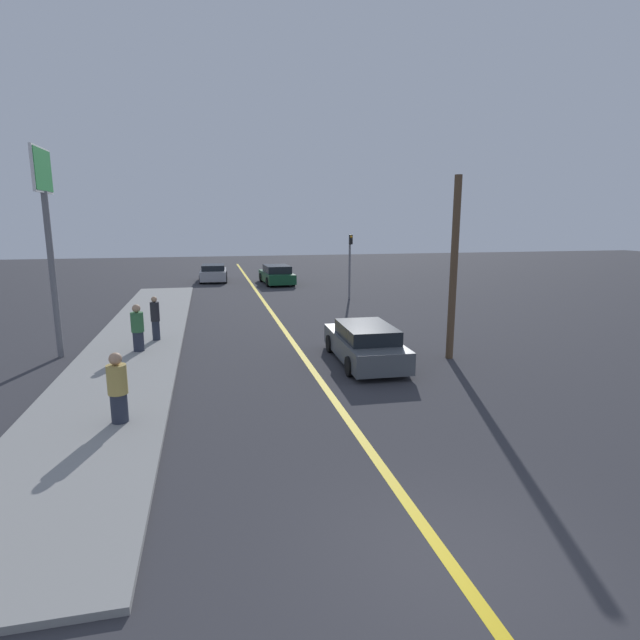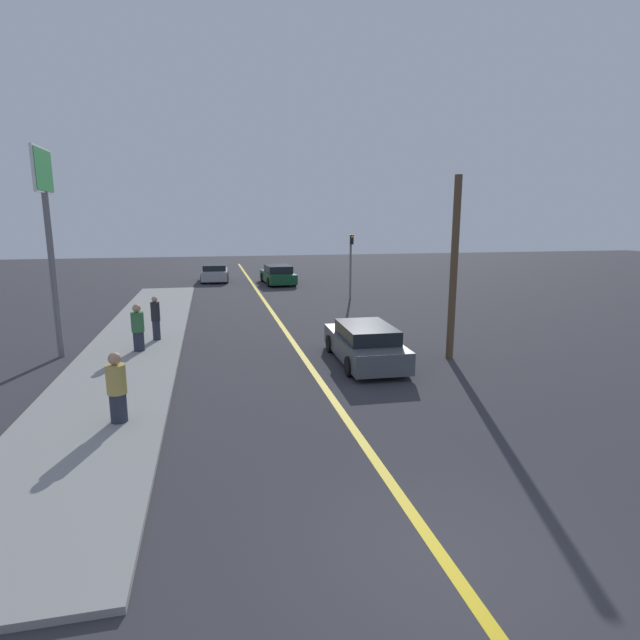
{
  "view_description": "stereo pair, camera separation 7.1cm",
  "coord_description": "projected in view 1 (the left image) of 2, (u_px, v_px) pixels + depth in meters",
  "views": [
    {
      "loc": [
        -3.01,
        -5.4,
        4.53
      ],
      "look_at": [
        0.61,
        10.72,
        1.22
      ],
      "focal_mm": 28.0,
      "sensor_mm": 36.0,
      "label": 1
    },
    {
      "loc": [
        -2.94,
        -5.41,
        4.53
      ],
      "look_at": [
        0.61,
        10.72,
        1.22
      ],
      "focal_mm": 28.0,
      "sensor_mm": 36.0,
      "label": 2
    }
  ],
  "objects": [
    {
      "name": "car_far_distant",
      "position": [
        214.0,
        273.0,
        37.6
      ],
      "size": [
        2.12,
        4.27,
        1.27
      ],
      "rotation": [
        0.0,
        0.0,
        -0.04
      ],
      "color": "#9E9EA3",
      "rests_on": "ground_plane"
    },
    {
      "name": "pedestrian_far_standing",
      "position": [
        155.0,
        318.0,
        18.61
      ],
      "size": [
        0.33,
        0.33,
        1.65
      ],
      "color": "#282D3D",
      "rests_on": "sidewalk_left"
    },
    {
      "name": "pedestrian_mid_group",
      "position": [
        138.0,
        328.0,
        17.04
      ],
      "size": [
        0.42,
        0.42,
        1.63
      ],
      "color": "#282D3D",
      "rests_on": "sidewalk_left"
    },
    {
      "name": "traffic_light",
      "position": [
        350.0,
        259.0,
        28.88
      ],
      "size": [
        0.18,
        0.4,
        3.73
      ],
      "color": "slate",
      "rests_on": "ground_plane"
    },
    {
      "name": "road_center_line",
      "position": [
        275.0,
        316.0,
        23.92
      ],
      "size": [
        0.2,
        60.0,
        0.01
      ],
      "color": "gold",
      "rests_on": "ground_plane"
    },
    {
      "name": "pedestrian_near_curb",
      "position": [
        118.0,
        388.0,
        10.99
      ],
      "size": [
        0.43,
        0.43,
        1.6
      ],
      "color": "#282D3D",
      "rests_on": "sidewalk_left"
    },
    {
      "name": "utility_pole",
      "position": [
        454.0,
        270.0,
        16.13
      ],
      "size": [
        0.24,
        0.24,
        5.94
      ],
      "color": "brown",
      "rests_on": "ground_plane"
    },
    {
      "name": "roadside_sign",
      "position": [
        45.0,
        204.0,
        15.86
      ],
      "size": [
        0.2,
        1.82,
        6.79
      ],
      "color": "slate",
      "rests_on": "ground_plane"
    },
    {
      "name": "ground_plane",
      "position": [
        451.0,
        564.0,
        6.7
      ],
      "size": [
        120.0,
        120.0,
        0.0
      ],
      "primitive_type": "plane",
      "color": "#333338"
    },
    {
      "name": "car_ahead_center",
      "position": [
        277.0,
        275.0,
        36.03
      ],
      "size": [
        2.2,
        4.84,
        1.36
      ],
      "rotation": [
        0.0,
        0.0,
        0.05
      ],
      "color": "#144728",
      "rests_on": "ground_plane"
    },
    {
      "name": "car_near_right_lane",
      "position": [
        365.0,
        344.0,
        16.12
      ],
      "size": [
        1.97,
        4.58,
        1.27
      ],
      "rotation": [
        0.0,
        0.0,
        -0.03
      ],
      "color": "#4C5156",
      "rests_on": "ground_plane"
    },
    {
      "name": "sidewalk_left",
      "position": [
        139.0,
        338.0,
        19.28
      ],
      "size": [
        3.29,
        28.9,
        0.11
      ],
      "color": "gray",
      "rests_on": "ground_plane"
    }
  ]
}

